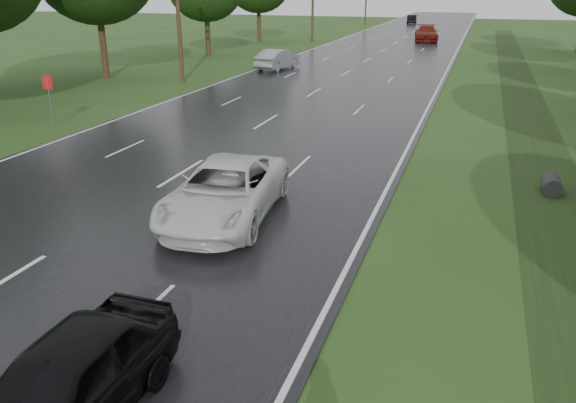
% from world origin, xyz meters
% --- Properties ---
extents(road, '(14.00, 180.00, 0.04)m').
position_xyz_m(road, '(0.00, 45.00, 0.02)').
color(road, black).
rests_on(road, ground).
extents(edge_stripe_east, '(0.12, 180.00, 0.01)m').
position_xyz_m(edge_stripe_east, '(6.75, 45.00, 0.04)').
color(edge_stripe_east, silver).
rests_on(edge_stripe_east, road).
extents(edge_stripe_west, '(0.12, 180.00, 0.01)m').
position_xyz_m(edge_stripe_west, '(-6.75, 45.00, 0.04)').
color(edge_stripe_west, silver).
rests_on(edge_stripe_west, road).
extents(center_line, '(0.12, 180.00, 0.01)m').
position_xyz_m(center_line, '(0.00, 45.00, 0.04)').
color(center_line, silver).
rests_on(center_line, road).
extents(drainage_ditch, '(2.20, 120.00, 0.56)m').
position_xyz_m(drainage_ditch, '(11.50, 18.71, 0.04)').
color(drainage_ditch, '#1E3213').
rests_on(drainage_ditch, ground).
extents(road_sign, '(0.50, 0.06, 2.30)m').
position_xyz_m(road_sign, '(-8.50, 12.00, 1.64)').
color(road_sign, slate).
rests_on(road_sign, ground).
extents(white_pickup, '(3.03, 5.60, 1.49)m').
position_xyz_m(white_pickup, '(3.00, 5.00, 0.79)').
color(white_pickup, silver).
rests_on(white_pickup, road).
extents(dark_sedan, '(1.66, 4.09, 1.39)m').
position_xyz_m(dark_sedan, '(4.12, -2.75, 0.74)').
color(dark_sedan, black).
rests_on(dark_sedan, road).
extents(silver_sedan, '(2.24, 4.66, 1.47)m').
position_xyz_m(silver_sedan, '(-5.28, 32.41, 0.78)').
color(silver_sedan, gray).
rests_on(silver_sedan, road).
extents(far_car_red, '(3.21, 6.18, 1.71)m').
position_xyz_m(far_car_red, '(2.91, 59.01, 0.90)').
color(far_car_red, maroon).
rests_on(far_car_red, road).
extents(far_car_dark, '(1.79, 4.26, 1.37)m').
position_xyz_m(far_car_dark, '(-2.44, 90.04, 0.72)').
color(far_car_dark, black).
rests_on(far_car_dark, road).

